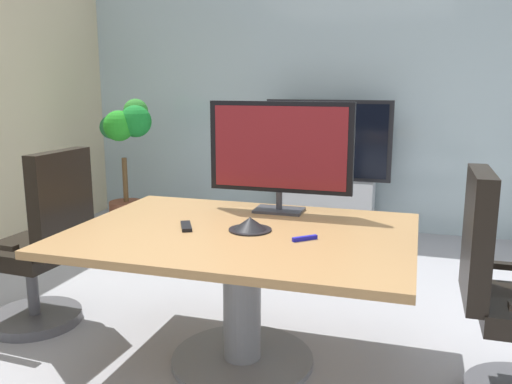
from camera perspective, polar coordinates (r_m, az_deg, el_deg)
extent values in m
plane|color=#99999E|center=(3.05, -1.88, -17.20)|extent=(6.81, 6.81, 0.00)
cube|color=#9EB2B7|center=(5.50, 8.01, 10.17)|extent=(5.33, 0.10, 2.68)
cube|color=olive|center=(2.74, -1.54, -4.50)|extent=(1.73, 1.25, 0.04)
cylinder|color=slate|center=(2.86, -1.50, -11.55)|extent=(0.20, 0.20, 0.69)
cylinder|color=slate|center=(3.01, -1.46, -17.34)|extent=(0.76, 0.76, 0.03)
cylinder|color=#4C4C51|center=(3.69, -22.48, -12.30)|extent=(0.56, 0.56, 0.06)
cylinder|color=#4C4C51|center=(3.61, -22.74, -9.25)|extent=(0.07, 0.07, 0.36)
cube|color=black|center=(3.55, -23.02, -5.91)|extent=(0.50, 0.50, 0.10)
cube|color=black|center=(3.29, -20.02, -1.06)|extent=(0.11, 0.46, 0.60)
cube|color=black|center=(3.69, -20.20, -3.11)|extent=(0.28, 0.06, 0.03)
cube|color=black|center=(2.61, 22.54, -4.41)|extent=(0.09, 0.46, 0.60)
cube|color=#333338|center=(3.12, 2.48, -1.95)|extent=(0.28, 0.18, 0.02)
cylinder|color=#333338|center=(3.11, 2.49, -0.91)|extent=(0.04, 0.04, 0.10)
cube|color=black|center=(3.07, 2.59, 4.79)|extent=(0.84, 0.04, 0.52)
cube|color=maroon|center=(3.05, 2.50, 4.75)|extent=(0.77, 0.01, 0.47)
cube|color=#B7BABC|center=(5.29, 7.52, -1.55)|extent=(0.90, 0.36, 0.55)
cube|color=black|center=(5.16, 7.68, 5.51)|extent=(1.20, 0.06, 0.76)
cube|color=black|center=(5.12, 7.61, 5.47)|extent=(1.12, 0.01, 0.69)
cylinder|color=brown|center=(5.54, -13.60, -2.50)|extent=(0.34, 0.34, 0.30)
cylinder|color=brown|center=(5.46, -13.78, 1.27)|extent=(0.05, 0.05, 0.44)
sphere|color=#18802B|center=(5.29, -12.73, 7.37)|extent=(0.31, 0.31, 0.31)
sphere|color=#32882E|center=(5.54, -12.71, 8.42)|extent=(0.24, 0.24, 0.24)
sphere|color=#216C37|center=(5.45, -15.15, 6.69)|extent=(0.23, 0.23, 0.23)
sphere|color=#249623|center=(5.28, -14.43, 6.85)|extent=(0.29, 0.29, 0.29)
cone|color=black|center=(2.72, -0.63, -3.42)|extent=(0.19, 0.19, 0.07)
cylinder|color=black|center=(2.73, -0.63, -4.04)|extent=(0.22, 0.22, 0.01)
cube|color=black|center=(2.80, -7.46, -3.64)|extent=(0.12, 0.17, 0.02)
cube|color=#1919A5|center=(2.57, 5.23, -4.94)|extent=(0.11, 0.10, 0.02)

